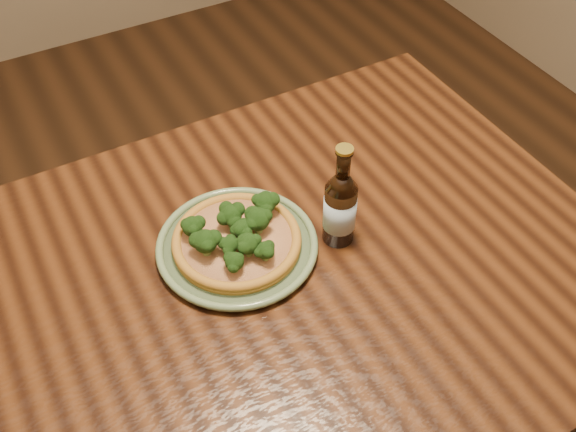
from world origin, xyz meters
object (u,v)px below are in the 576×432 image
pizza (237,238)px  beer_bottle (340,207)px  plate (237,246)px  table (172,354)px

pizza → beer_bottle: (0.17, -0.06, 0.05)m
plate → beer_bottle: (0.17, -0.06, 0.07)m
plate → pizza: bearing=-93.3°
beer_bottle → table: bearing=-173.2°
pizza → beer_bottle: beer_bottle is taller
table → plate: plate is taller
beer_bottle → plate: bearing=163.6°
pizza → beer_bottle: bearing=-18.9°
plate → beer_bottle: 0.19m
plate → beer_bottle: bearing=-19.2°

